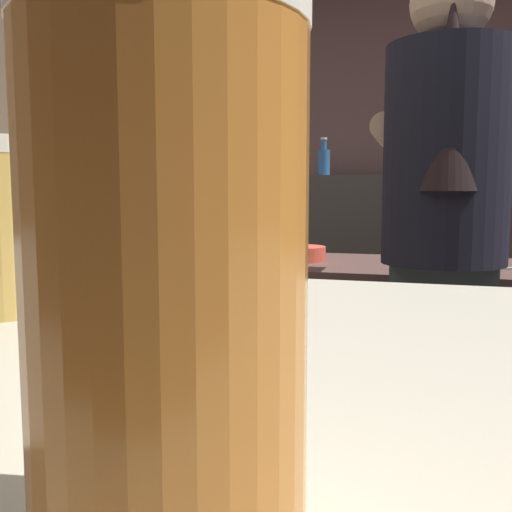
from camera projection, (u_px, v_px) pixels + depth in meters
name	position (u px, v px, depth m)	size (l,w,h in m)	color
wall_back	(390.00, 157.00, 3.49)	(5.20, 0.10, 2.70)	brown
prep_counter	(459.00, 388.00, 2.10)	(2.10, 0.60, 0.89)	#4C3530
back_shelf	(387.00, 286.00, 3.29)	(0.94, 0.36, 1.24)	#3C3B36
mini_fridge	(54.00, 283.00, 3.71)	(0.63, 0.58, 1.14)	white
bartender	(443.00, 237.00, 1.63)	(0.43, 0.51, 1.76)	#2D3738
mixing_bowl	(299.00, 253.00, 2.21)	(0.20, 0.20, 0.05)	#D24D38
pint_glass_far	(167.00, 276.00, 0.15)	(0.07, 0.07, 0.15)	#C5752D
bottle_soy	(324.00, 161.00, 3.25)	(0.07, 0.07, 0.21)	#2E5E9B
bottle_hot_sauce	(450.00, 158.00, 3.15)	(0.08, 0.08, 0.23)	red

